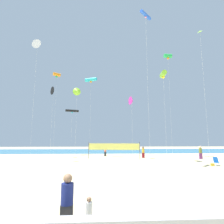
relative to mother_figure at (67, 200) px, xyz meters
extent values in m
plane|color=#D1BC89|center=(3.44, 9.79, -0.87)|extent=(120.00, 120.00, 0.00)
cube|color=teal|center=(3.44, 41.12, -0.87)|extent=(120.00, 20.00, 0.01)
cube|color=#2D2D33|center=(0.00, 0.00, -0.50)|extent=(0.35, 0.21, 0.74)
cylinder|color=navy|center=(0.00, 0.00, 0.18)|extent=(0.37, 0.37, 0.61)
sphere|color=#997051|center=(0.00, 0.00, 0.62)|extent=(0.27, 0.27, 0.27)
cube|color=maroon|center=(0.65, 0.14, -0.66)|extent=(0.20, 0.12, 0.41)
cylinder|color=white|center=(0.65, 0.14, -0.28)|extent=(0.21, 0.21, 0.34)
sphere|color=#997051|center=(0.65, 0.14, -0.04)|extent=(0.15, 0.15, 0.15)
cube|color=#2D2D33|center=(1.72, 25.71, -0.51)|extent=(0.35, 0.21, 0.73)
cylinder|color=#EA7260|center=(1.72, 25.71, 0.16)|extent=(0.36, 0.36, 0.60)
sphere|color=beige|center=(1.72, 25.71, 0.59)|extent=(0.27, 0.27, 0.27)
cube|color=maroon|center=(7.38, 22.25, -0.49)|extent=(0.36, 0.22, 0.76)
cylinder|color=gold|center=(7.38, 22.25, 0.21)|extent=(0.38, 0.38, 0.63)
sphere|color=brown|center=(7.38, 22.25, 0.66)|extent=(0.28, 0.28, 0.28)
cube|color=#7A3872|center=(15.14, 20.10, -0.45)|extent=(0.40, 0.24, 0.83)
cylinder|color=olive|center=(15.14, 20.10, 0.31)|extent=(0.42, 0.42, 0.69)
sphere|color=beige|center=(15.14, 20.10, 0.81)|extent=(0.31, 0.31, 0.31)
cube|color=#1959B2|center=(13.13, 13.17, -0.55)|extent=(0.52, 0.48, 0.03)
cube|color=#1959B2|center=(13.13, 13.46, -0.27)|extent=(0.52, 0.23, 0.57)
cylinder|color=silver|center=(13.13, 13.02, -0.71)|extent=(0.03, 0.03, 0.32)
cylinder|color=silver|center=(13.13, 13.31, -0.71)|extent=(0.03, 0.03, 0.32)
cylinder|color=#4C4C51|center=(-0.78, 21.26, 0.33)|extent=(0.08, 0.08, 2.40)
cylinder|color=#4C4C51|center=(6.39, 20.02, 0.33)|extent=(0.08, 0.08, 2.40)
cube|color=#EAE566|center=(2.80, 20.64, 0.86)|extent=(7.16, 1.26, 0.90)
cube|color=gold|center=(12.52, 13.08, -0.74)|extent=(0.33, 0.17, 0.27)
cylinder|color=silver|center=(12.33, 13.17, 6.66)|extent=(0.01, 0.01, 15.05)
pyramid|color=#8CD833|center=(12.30, 13.15, 14.24)|extent=(0.68, 0.68, 0.35)
cylinder|color=silver|center=(-7.42, 27.76, 6.54)|extent=(0.01, 0.01, 14.82)
cylinder|color=orange|center=(-7.42, 27.76, 13.95)|extent=(1.42, 1.27, 0.61)
sphere|color=green|center=(-7.42, 27.76, 13.54)|extent=(0.37, 0.37, 0.37)
cylinder|color=silver|center=(12.47, 23.69, 7.70)|extent=(0.01, 0.01, 17.14)
cylinder|color=green|center=(12.47, 23.69, 16.27)|extent=(1.35, 0.75, 0.68)
sphere|color=orange|center=(12.47, 23.69, 15.83)|extent=(0.41, 0.41, 0.41)
cylinder|color=silver|center=(-4.52, 28.85, 3.20)|extent=(0.01, 0.01, 8.14)
cylinder|color=black|center=(-4.52, 28.85, 7.27)|extent=(2.46, 1.19, 0.44)
sphere|color=#26BFCC|center=(-4.52, 28.85, 6.95)|extent=(0.27, 0.27, 0.27)
cylinder|color=silver|center=(5.97, 13.01, 7.54)|extent=(0.01, 0.01, 16.81)
cylinder|color=blue|center=(5.97, 13.01, 15.94)|extent=(1.57, 1.57, 0.37)
sphere|color=pink|center=(5.97, 13.01, 15.66)|extent=(0.22, 0.22, 0.22)
cylinder|color=silver|center=(-7.64, 17.64, 6.77)|extent=(0.01, 0.01, 15.28)
cone|color=white|center=(-7.64, 17.64, 14.41)|extent=(1.32, 0.68, 1.25)
cylinder|color=silver|center=(9.21, 17.21, 4.82)|extent=(0.01, 0.01, 11.38)
cylinder|color=#8CD833|center=(9.21, 17.21, 10.51)|extent=(0.79, 1.48, 0.66)
sphere|color=yellow|center=(9.21, 17.21, 10.08)|extent=(0.40, 0.40, 0.40)
cylinder|color=silver|center=(-2.59, 20.48, 3.98)|extent=(0.01, 0.01, 9.71)
cone|color=#8CD833|center=(-2.59, 20.48, 8.84)|extent=(1.22, 0.73, 1.15)
cylinder|color=silver|center=(5.54, 20.96, 3.37)|extent=(0.01, 0.01, 8.49)
cone|color=#D833A5|center=(5.54, 20.96, 7.62)|extent=(0.85, 1.34, 1.25)
cylinder|color=silver|center=(-6.84, 23.66, 4.41)|extent=(0.01, 0.01, 10.57)
cone|color=black|center=(-6.84, 23.66, 9.70)|extent=(1.10, 1.26, 1.36)
cylinder|color=silver|center=(-0.78, 24.01, 5.48)|extent=(0.01, 0.01, 12.70)
cylinder|color=#26BFCC|center=(-0.78, 24.01, 11.83)|extent=(2.08, 1.30, 0.57)
sphere|color=orange|center=(-0.78, 24.01, 11.45)|extent=(0.34, 0.34, 0.34)
camera|label=1|loc=(1.00, -5.91, 1.77)|focal=29.60mm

